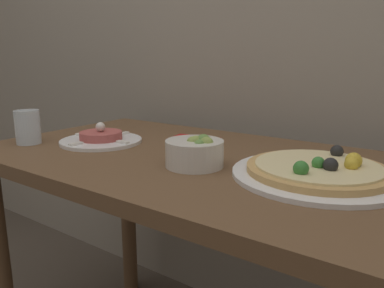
# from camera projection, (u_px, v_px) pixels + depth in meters

# --- Properties ---
(dining_table) EXTENTS (1.19, 0.66, 0.74)m
(dining_table) POSITION_uv_depth(u_px,v_px,m) (196.00, 199.00, 0.99)
(dining_table) COLOR brown
(dining_table) RESTS_ON ground_plane
(pizza_plate) EXTENTS (0.36, 0.36, 0.06)m
(pizza_plate) POSITION_uv_depth(u_px,v_px,m) (318.00, 171.00, 0.79)
(pizza_plate) COLOR white
(pizza_plate) RESTS_ON dining_table
(tartare_plate) EXTENTS (0.24, 0.24, 0.06)m
(tartare_plate) POSITION_uv_depth(u_px,v_px,m) (101.00, 139.00, 1.11)
(tartare_plate) COLOR white
(tartare_plate) RESTS_ON dining_table
(small_bowl) EXTENTS (0.14, 0.14, 0.08)m
(small_bowl) POSITION_uv_depth(u_px,v_px,m) (195.00, 152.00, 0.86)
(small_bowl) COLOR silver
(small_bowl) RESTS_ON dining_table
(drinking_glass) EXTENTS (0.07, 0.07, 0.10)m
(drinking_glass) POSITION_uv_depth(u_px,v_px,m) (28.00, 127.00, 1.09)
(drinking_glass) COLOR silver
(drinking_glass) RESTS_ON dining_table
(napkin) EXTENTS (0.15, 0.11, 0.01)m
(napkin) POSITION_uv_depth(u_px,v_px,m) (194.00, 139.00, 1.14)
(napkin) COLOR red
(napkin) RESTS_ON dining_table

